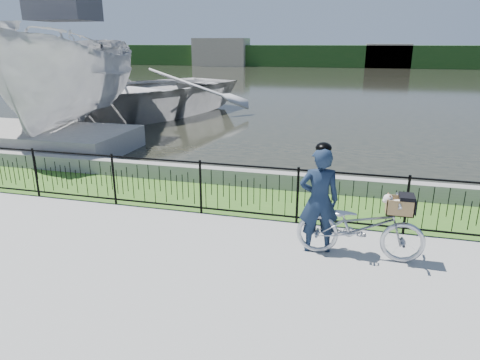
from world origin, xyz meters
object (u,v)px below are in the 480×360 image
(cyclist, at_px, (319,199))
(boat_far, at_px, (135,92))
(bicycle_rig, at_px, (361,226))
(boat_near, at_px, (71,80))

(cyclist, height_order, boat_far, boat_far)
(bicycle_rig, height_order, boat_far, boat_far)
(bicycle_rig, bearing_deg, cyclist, 174.84)
(bicycle_rig, distance_m, cyclist, 0.80)
(boat_far, bearing_deg, boat_near, -92.44)
(boat_near, height_order, boat_far, boat_near)
(cyclist, distance_m, boat_far, 15.17)
(bicycle_rig, relative_size, boat_near, 0.19)
(cyclist, distance_m, boat_near, 12.28)
(cyclist, bearing_deg, boat_far, 129.24)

